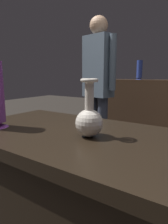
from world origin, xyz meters
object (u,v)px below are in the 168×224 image
object	(u,v)px
shelf_vase_far_left	(108,75)
visitor_near_left	(98,82)
vase_centerpiece	(89,119)
shelf_vase_left	(139,70)

from	to	relation	value
shelf_vase_far_left	visitor_near_left	bearing A→B (deg)	-67.60
vase_centerpiece	shelf_vase_far_left	distance (m)	2.53
vase_centerpiece	visitor_near_left	distance (m)	1.40
shelf_vase_far_left	shelf_vase_left	bearing A→B (deg)	1.16
vase_centerpiece	visitor_near_left	xyz separation A→B (m)	(-0.68, 1.23, 0.10)
vase_centerpiece	shelf_vase_far_left	xyz separation A→B (m)	(-1.11, 2.27, 0.19)
shelf_vase_left	visitor_near_left	xyz separation A→B (m)	(-0.09, -1.05, -0.14)
vase_centerpiece	shelf_vase_left	xyz separation A→B (m)	(-0.59, 2.28, 0.25)
shelf_vase_far_left	visitor_near_left	world-z (taller)	visitor_near_left
vase_centerpiece	visitor_near_left	size ratio (longest dim) A/B	0.15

